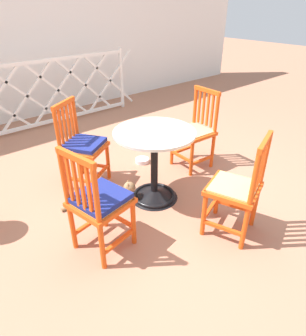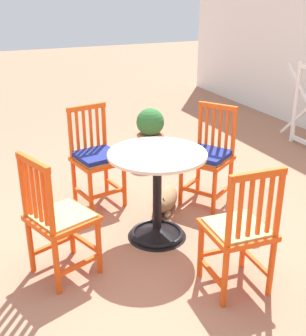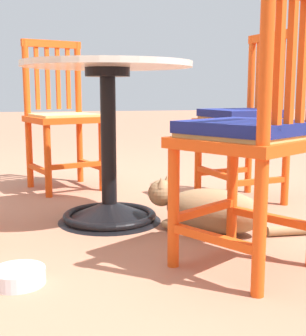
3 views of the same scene
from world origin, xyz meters
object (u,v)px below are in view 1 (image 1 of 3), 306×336
object	(u,v)px
orange_chair_by_planter	(82,146)
orange_chair_facing_out	(99,202)
cafe_table	(154,173)
orange_chair_near_fence	(237,189)
tabby_cat	(108,193)
pet_water_bowl	(142,160)
orange_chair_tucked_in	(195,132)

from	to	relation	value
orange_chair_by_planter	orange_chair_facing_out	bearing A→B (deg)	-112.25
cafe_table	orange_chair_near_fence	xyz separation A→B (m)	(0.18, -0.82, 0.15)
orange_chair_near_fence	tabby_cat	distance (m)	1.26
orange_chair_near_fence	pet_water_bowl	world-z (taller)	orange_chair_near_fence
tabby_cat	orange_chair_tucked_in	bearing A→B (deg)	-1.83
pet_water_bowl	orange_chair_tucked_in	bearing A→B (deg)	-45.60
orange_chair_tucked_in	cafe_table	bearing A→B (deg)	-165.27
orange_chair_tucked_in	tabby_cat	xyz separation A→B (m)	(-1.20, 0.04, -0.34)
orange_chair_facing_out	tabby_cat	world-z (taller)	orange_chair_facing_out
cafe_table	pet_water_bowl	distance (m)	0.80
orange_chair_by_planter	cafe_table	bearing A→B (deg)	-60.55
orange_chair_tucked_in	tabby_cat	bearing A→B (deg)	178.17
orange_chair_facing_out	orange_chair_tucked_in	distance (m)	1.65
orange_chair_facing_out	pet_water_bowl	world-z (taller)	orange_chair_facing_out
cafe_table	pet_water_bowl	bearing A→B (deg)	60.56
cafe_table	orange_chair_tucked_in	xyz separation A→B (m)	(0.81, 0.21, 0.15)
orange_chair_facing_out	orange_chair_near_fence	distance (m)	1.11
orange_chair_facing_out	orange_chair_by_planter	size ratio (longest dim) A/B	1.00
orange_chair_facing_out	orange_chair_tucked_in	xyz separation A→B (m)	(1.59, 0.47, -0.01)
orange_chair_tucked_in	pet_water_bowl	distance (m)	0.75
orange_chair_near_fence	orange_chair_by_planter	xyz separation A→B (m)	(-0.57, 1.51, 0.01)
cafe_table	orange_chair_facing_out	distance (m)	0.83
cafe_table	orange_chair_tucked_in	world-z (taller)	orange_chair_tucked_in
pet_water_bowl	orange_chair_near_fence	bearing A→B (deg)	-97.36
orange_chair_facing_out	orange_chair_near_fence	bearing A→B (deg)	-30.54
orange_chair_tucked_in	tabby_cat	world-z (taller)	orange_chair_tucked_in
tabby_cat	pet_water_bowl	distance (m)	0.87
cafe_table	orange_chair_near_fence	bearing A→B (deg)	-77.42
orange_chair_facing_out	orange_chair_tucked_in	size ratio (longest dim) A/B	1.00
orange_chair_facing_out	tabby_cat	distance (m)	0.73
orange_chair_near_fence	tabby_cat	bearing A→B (deg)	118.07
orange_chair_tucked_in	orange_chair_by_planter	distance (m)	1.29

